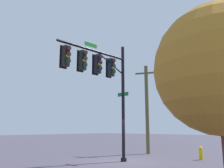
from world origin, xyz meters
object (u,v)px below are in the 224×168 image
at_px(utility_pole, 147,107).
at_px(tree_near, 221,69).
at_px(signal_pole_assembly, 100,73).
at_px(fire_hydrant, 201,153).

height_order(utility_pole, tree_near, utility_pole).
distance_m(utility_pole, tree_near, 12.09).
height_order(signal_pole_assembly, utility_pole, signal_pole_assembly).
distance_m(signal_pole_assembly, fire_hydrant, 8.17).
distance_m(utility_pole, fire_hydrant, 5.56).
bearing_deg(fire_hydrant, utility_pole, -98.18).
distance_m(fire_hydrant, tree_near, 9.47).
distance_m(signal_pole_assembly, tree_near, 7.68).
xyz_separation_m(signal_pole_assembly, fire_hydrant, (-5.90, 3.14, -4.70)).
relative_size(signal_pole_assembly, tree_near, 1.26).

